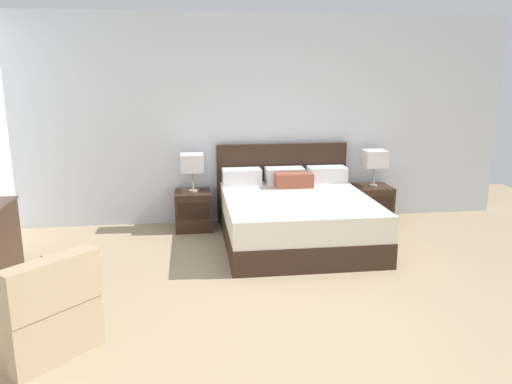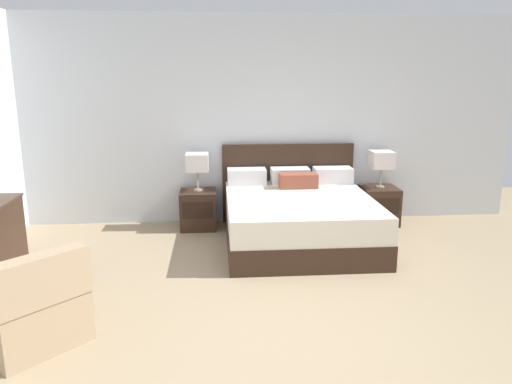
{
  "view_description": "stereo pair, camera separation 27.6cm",
  "coord_description": "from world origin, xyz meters",
  "px_view_note": "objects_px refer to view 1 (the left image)",
  "views": [
    {
      "loc": [
        -0.74,
        -3.32,
        1.99
      ],
      "look_at": [
        -0.05,
        1.8,
        0.75
      ],
      "focal_mm": 35.0,
      "sensor_mm": 36.0,
      "label": 1
    },
    {
      "loc": [
        -0.47,
        -3.35,
        1.99
      ],
      "look_at": [
        -0.05,
        1.8,
        0.75
      ],
      "focal_mm": 35.0,
      "sensor_mm": 36.0,
      "label": 2
    }
  ],
  "objects_px": {
    "armchair_by_window": "(39,314)",
    "nightstand_right": "(372,204)",
    "nightstand_left": "(193,210)",
    "table_lamp_right": "(375,159)",
    "table_lamp_left": "(192,163)",
    "bed": "(295,216)"
  },
  "relations": [
    {
      "from": "table_lamp_left",
      "to": "table_lamp_right",
      "type": "xyz_separation_m",
      "value": [
        2.42,
        0.0,
        0.0
      ]
    },
    {
      "from": "table_lamp_right",
      "to": "table_lamp_left",
      "type": "bearing_deg",
      "value": 180.0
    },
    {
      "from": "nightstand_left",
      "to": "table_lamp_right",
      "type": "height_order",
      "value": "table_lamp_right"
    },
    {
      "from": "table_lamp_right",
      "to": "nightstand_right",
      "type": "bearing_deg",
      "value": -90.0
    },
    {
      "from": "nightstand_left",
      "to": "table_lamp_right",
      "type": "relative_size",
      "value": 1.03
    },
    {
      "from": "nightstand_right",
      "to": "table_lamp_right",
      "type": "bearing_deg",
      "value": 90.0
    },
    {
      "from": "bed",
      "to": "nightstand_right",
      "type": "height_order",
      "value": "bed"
    },
    {
      "from": "nightstand_left",
      "to": "table_lamp_left",
      "type": "distance_m",
      "value": 0.62
    },
    {
      "from": "table_lamp_right",
      "to": "armchair_by_window",
      "type": "relative_size",
      "value": 0.5
    },
    {
      "from": "table_lamp_left",
      "to": "armchair_by_window",
      "type": "xyz_separation_m",
      "value": [
        -1.15,
        -2.8,
        -0.58
      ]
    },
    {
      "from": "nightstand_right",
      "to": "table_lamp_right",
      "type": "height_order",
      "value": "table_lamp_right"
    },
    {
      "from": "bed",
      "to": "nightstand_left",
      "type": "xyz_separation_m",
      "value": [
        -1.21,
        0.66,
        -0.06
      ]
    },
    {
      "from": "nightstand_left",
      "to": "nightstand_right",
      "type": "height_order",
      "value": "same"
    },
    {
      "from": "nightstand_right",
      "to": "table_lamp_left",
      "type": "height_order",
      "value": "table_lamp_left"
    },
    {
      "from": "bed",
      "to": "nightstand_right",
      "type": "bearing_deg",
      "value": 28.8
    },
    {
      "from": "table_lamp_right",
      "to": "nightstand_left",
      "type": "bearing_deg",
      "value": -179.97
    },
    {
      "from": "table_lamp_right",
      "to": "armchair_by_window",
      "type": "xyz_separation_m",
      "value": [
        -3.56,
        -2.8,
        -0.58
      ]
    },
    {
      "from": "table_lamp_right",
      "to": "armchair_by_window",
      "type": "distance_m",
      "value": 4.57
    },
    {
      "from": "nightstand_right",
      "to": "nightstand_left",
      "type": "bearing_deg",
      "value": 180.0
    },
    {
      "from": "armchair_by_window",
      "to": "nightstand_right",
      "type": "bearing_deg",
      "value": 38.16
    },
    {
      "from": "nightstand_right",
      "to": "armchair_by_window",
      "type": "height_order",
      "value": "armchair_by_window"
    },
    {
      "from": "nightstand_right",
      "to": "table_lamp_right",
      "type": "relative_size",
      "value": 1.03
    }
  ]
}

